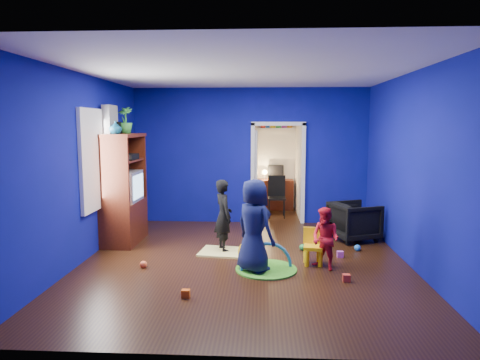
# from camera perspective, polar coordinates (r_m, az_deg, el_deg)

# --- Properties ---
(floor) EXTENTS (5.00, 5.50, 0.01)m
(floor) POSITION_cam_1_polar(r_m,az_deg,el_deg) (6.77, 0.58, -10.83)
(floor) COLOR black
(floor) RESTS_ON ground
(ceiling) EXTENTS (5.00, 5.50, 0.01)m
(ceiling) POSITION_cam_1_polar(r_m,az_deg,el_deg) (6.48, 0.61, 14.34)
(ceiling) COLOR white
(ceiling) RESTS_ON wall_back
(wall_back) EXTENTS (5.00, 0.02, 2.90)m
(wall_back) POSITION_cam_1_polar(r_m,az_deg,el_deg) (9.20, 1.35, 3.21)
(wall_back) COLOR navy
(wall_back) RESTS_ON floor
(wall_front) EXTENTS (5.00, 0.02, 2.90)m
(wall_front) POSITION_cam_1_polar(r_m,az_deg,el_deg) (3.74, -1.26, -2.78)
(wall_front) COLOR navy
(wall_front) RESTS_ON floor
(wall_left) EXTENTS (0.02, 5.50, 2.90)m
(wall_left) POSITION_cam_1_polar(r_m,az_deg,el_deg) (7.03, -20.22, 1.50)
(wall_left) COLOR navy
(wall_left) RESTS_ON floor
(wall_right) EXTENTS (0.02, 5.50, 2.90)m
(wall_right) POSITION_cam_1_polar(r_m,az_deg,el_deg) (6.83, 22.06, 1.26)
(wall_right) COLOR navy
(wall_right) RESTS_ON floor
(alcove) EXTENTS (1.00, 1.75, 2.50)m
(alcove) POSITION_cam_1_polar(r_m,az_deg,el_deg) (10.09, 4.91, 2.41)
(alcove) COLOR silver
(alcove) RESTS_ON floor
(armchair) EXTENTS (0.99, 0.98, 0.70)m
(armchair) POSITION_cam_1_polar(r_m,az_deg,el_deg) (8.19, 15.00, -5.31)
(armchair) COLOR black
(armchair) RESTS_ON floor
(child_black) EXTENTS (0.45, 0.52, 1.22)m
(child_black) POSITION_cam_1_polar(r_m,az_deg,el_deg) (7.16, -2.22, -4.77)
(child_black) COLOR black
(child_black) RESTS_ON floor
(child_navy) EXTENTS (0.77, 0.77, 1.35)m
(child_navy) POSITION_cam_1_polar(r_m,az_deg,el_deg) (6.17, 1.91, -6.12)
(child_navy) COLOR #0E1133
(child_navy) RESTS_ON floor
(toddler_red) EXTENTS (0.56, 0.56, 0.92)m
(toddler_red) POSITION_cam_1_polar(r_m,az_deg,el_deg) (6.43, 11.31, -7.68)
(toddler_red) COLOR red
(toddler_red) RESTS_ON floor
(vase) EXTENTS (0.23, 0.23, 0.22)m
(vase) POSITION_cam_1_polar(r_m,az_deg,el_deg) (7.58, -16.28, 6.73)
(vase) COLOR #0C5E65
(vase) RESTS_ON tv_armoire
(potted_plant) EXTENTS (0.30, 0.30, 0.48)m
(potted_plant) POSITION_cam_1_polar(r_m,az_deg,el_deg) (8.07, -15.08, 7.71)
(potted_plant) COLOR #328932
(potted_plant) RESTS_ON tv_armoire
(tv_armoire) EXTENTS (0.58, 1.14, 1.96)m
(tv_armoire) POSITION_cam_1_polar(r_m,az_deg,el_deg) (7.94, -15.29, -1.11)
(tv_armoire) COLOR #3D120A
(tv_armoire) RESTS_ON floor
(crt_tv) EXTENTS (0.46, 0.70, 0.54)m
(crt_tv) POSITION_cam_1_polar(r_m,az_deg,el_deg) (7.92, -15.02, -0.82)
(crt_tv) COLOR silver
(crt_tv) RESTS_ON tv_armoire
(yellow_blanket) EXTENTS (0.82, 0.70, 0.03)m
(yellow_blanket) POSITION_cam_1_polar(r_m,az_deg,el_deg) (7.22, -2.27, -9.55)
(yellow_blanket) COLOR #F2E07A
(yellow_blanket) RESTS_ON floor
(hopper_ball) EXTENTS (0.40, 0.40, 0.40)m
(hopper_ball) POSITION_cam_1_polar(r_m,az_deg,el_deg) (6.53, 1.50, -9.65)
(hopper_ball) COLOR yellow
(hopper_ball) RESTS_ON floor
(kid_chair) EXTENTS (0.32, 0.32, 0.50)m
(kid_chair) POSITION_cam_1_polar(r_m,az_deg,el_deg) (6.66, 9.73, -8.98)
(kid_chair) COLOR yellow
(kid_chair) RESTS_ON floor
(play_mat) EXTENTS (0.90, 0.90, 0.02)m
(play_mat) POSITION_cam_1_polar(r_m,az_deg,el_deg) (6.41, 3.52, -11.78)
(play_mat) COLOR green
(play_mat) RESTS_ON floor
(toy_arch) EXTENTS (0.78, 0.29, 0.80)m
(toy_arch) POSITION_cam_1_polar(r_m,az_deg,el_deg) (6.41, 3.52, -11.71)
(toy_arch) COLOR #3F8CD8
(toy_arch) RESTS_ON floor
(window_left) EXTENTS (0.03, 0.95, 1.55)m
(window_left) POSITION_cam_1_polar(r_m,az_deg,el_deg) (7.34, -19.07, 2.56)
(window_left) COLOR white
(window_left) RESTS_ON wall_left
(curtain) EXTENTS (0.14, 0.42, 2.40)m
(curtain) POSITION_cam_1_polar(r_m,az_deg,el_deg) (7.84, -16.69, 0.72)
(curtain) COLOR slate
(curtain) RESTS_ON floor
(doorway) EXTENTS (1.16, 0.10, 2.10)m
(doorway) POSITION_cam_1_polar(r_m,az_deg,el_deg) (9.24, 5.06, 0.71)
(doorway) COLOR white
(doorway) RESTS_ON floor
(study_desk) EXTENTS (0.88, 0.44, 0.75)m
(study_desk) POSITION_cam_1_polar(r_m,az_deg,el_deg) (10.83, 4.76, -1.93)
(study_desk) COLOR #3D140A
(study_desk) RESTS_ON floor
(desk_monitor) EXTENTS (0.40, 0.05, 0.32)m
(desk_monitor) POSITION_cam_1_polar(r_m,az_deg,el_deg) (10.87, 4.77, 1.17)
(desk_monitor) COLOR black
(desk_monitor) RESTS_ON study_desk
(desk_lamp) EXTENTS (0.14, 0.14, 0.14)m
(desk_lamp) POSITION_cam_1_polar(r_m,az_deg,el_deg) (10.81, 3.30, 1.04)
(desk_lamp) COLOR #FFD88C
(desk_lamp) RESTS_ON study_desk
(folding_chair) EXTENTS (0.40, 0.40, 0.92)m
(folding_chair) POSITION_cam_1_polar(r_m,az_deg,el_deg) (9.87, 4.92, -2.33)
(folding_chair) COLOR black
(folding_chair) RESTS_ON floor
(book_shelf) EXTENTS (0.88, 0.24, 0.04)m
(book_shelf) POSITION_cam_1_polar(r_m,az_deg,el_deg) (10.80, 4.83, 6.82)
(book_shelf) COLOR white
(book_shelf) RESTS_ON study_desk
(toy_0) EXTENTS (0.10, 0.08, 0.10)m
(toy_0) POSITION_cam_1_polar(r_m,az_deg,el_deg) (6.12, 14.01, -12.56)
(toy_0) COLOR red
(toy_0) RESTS_ON floor
(toy_1) EXTENTS (0.11, 0.11, 0.11)m
(toy_1) POSITION_cam_1_polar(r_m,az_deg,el_deg) (7.57, 15.39, -8.68)
(toy_1) COLOR blue
(toy_1) RESTS_ON floor
(toy_2) EXTENTS (0.10, 0.08, 0.10)m
(toy_2) POSITION_cam_1_polar(r_m,az_deg,el_deg) (5.48, -7.25, -14.80)
(toy_2) COLOR #F9590D
(toy_2) RESTS_ON floor
(toy_3) EXTENTS (0.11, 0.11, 0.11)m
(toy_3) POSITION_cam_1_polar(r_m,az_deg,el_deg) (7.41, 8.33, -8.83)
(toy_3) COLOR green
(toy_3) RESTS_ON floor
(toy_4) EXTENTS (0.10, 0.08, 0.10)m
(toy_4) POSITION_cam_1_polar(r_m,az_deg,el_deg) (7.14, 13.22, -9.62)
(toy_4) COLOR #B845AD
(toy_4) RESTS_ON floor
(toy_5) EXTENTS (0.11, 0.11, 0.11)m
(toy_5) POSITION_cam_1_polar(r_m,az_deg,el_deg) (6.63, -12.75, -10.89)
(toy_5) COLOR #EA5527
(toy_5) RESTS_ON floor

